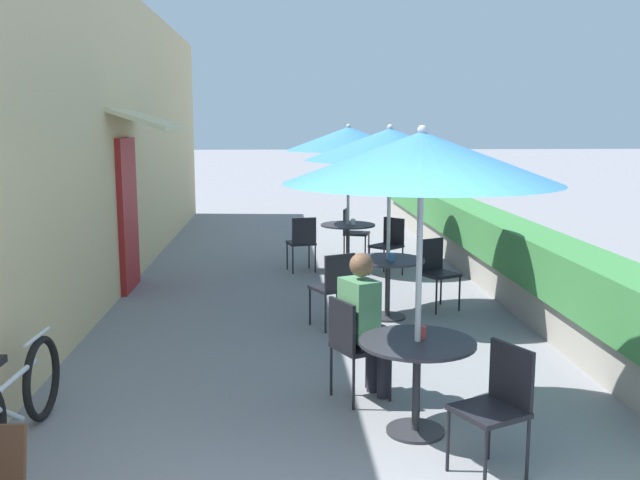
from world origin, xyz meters
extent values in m
cube|color=#D6B784|center=(-2.55, 7.66, 2.10)|extent=(0.24, 15.33, 4.20)
cube|color=maroon|center=(-2.39, 6.90, 1.05)|extent=(0.08, 0.96, 2.10)
cube|color=beige|center=(-2.08, 6.90, 2.35)|extent=(0.78, 1.80, 0.30)
cube|color=gray|center=(2.75, 7.56, 0.23)|extent=(0.44, 14.33, 0.45)
cube|color=#387A3D|center=(2.75, 7.56, 0.73)|extent=(0.60, 13.61, 0.56)
cylinder|color=#28282D|center=(0.70, 2.00, 0.01)|extent=(0.44, 0.44, 0.02)
cylinder|color=#28282D|center=(0.70, 2.00, 0.36)|extent=(0.06, 0.06, 0.69)
cylinder|color=#28282D|center=(0.70, 2.00, 0.70)|extent=(0.87, 0.87, 0.02)
cylinder|color=#B7B7BC|center=(0.70, 2.00, 1.10)|extent=(0.04, 0.04, 2.19)
cone|color=#387ABC|center=(0.70, 2.00, 2.06)|extent=(1.98, 1.98, 0.37)
sphere|color=#B7B7BC|center=(0.70, 2.00, 2.25)|extent=(0.07, 0.07, 0.07)
cube|color=black|center=(0.36, 2.69, 0.45)|extent=(0.53, 0.53, 0.04)
cube|color=black|center=(0.19, 2.61, 0.66)|extent=(0.19, 0.35, 0.42)
cylinder|color=black|center=(0.60, 2.61, 0.23)|extent=(0.02, 0.02, 0.45)
cylinder|color=black|center=(0.44, 2.93, 0.23)|extent=(0.02, 0.02, 0.45)
cylinder|color=black|center=(0.28, 2.45, 0.23)|extent=(0.02, 0.02, 0.45)
cylinder|color=black|center=(0.12, 2.78, 0.23)|extent=(0.02, 0.02, 0.45)
cylinder|color=#23232D|center=(0.56, 2.70, 0.24)|extent=(0.11, 0.11, 0.47)
cylinder|color=#23232D|center=(0.49, 2.84, 0.24)|extent=(0.11, 0.11, 0.47)
cube|color=#23232D|center=(0.44, 2.73, 0.53)|extent=(0.45, 0.43, 0.12)
cube|color=#4C8456|center=(0.34, 2.69, 0.78)|extent=(0.35, 0.40, 0.50)
sphere|color=brown|center=(0.36, 2.69, 1.15)|extent=(0.20, 0.20, 0.20)
cube|color=black|center=(1.04, 1.30, 0.45)|extent=(0.53, 0.53, 0.04)
cube|color=black|center=(1.20, 1.38, 0.66)|extent=(0.19, 0.35, 0.42)
cylinder|color=black|center=(0.79, 1.39, 0.23)|extent=(0.02, 0.02, 0.45)
cylinder|color=black|center=(0.95, 1.06, 0.23)|extent=(0.02, 0.02, 0.45)
cylinder|color=black|center=(1.12, 1.54, 0.23)|extent=(0.02, 0.02, 0.45)
cylinder|color=black|center=(1.28, 1.22, 0.23)|extent=(0.02, 0.02, 0.45)
cylinder|color=#B73D3D|center=(0.74, 2.07, 0.76)|extent=(0.07, 0.07, 0.09)
cylinder|color=#28282D|center=(0.97, 5.19, 0.01)|extent=(0.44, 0.44, 0.02)
cylinder|color=#28282D|center=(0.97, 5.19, 0.36)|extent=(0.06, 0.06, 0.69)
cylinder|color=#28282D|center=(0.97, 5.19, 0.70)|extent=(0.87, 0.87, 0.02)
cylinder|color=#B7B7BC|center=(0.97, 5.19, 1.10)|extent=(0.04, 0.04, 2.19)
cone|color=#387ABC|center=(0.97, 5.19, 2.06)|extent=(1.98, 1.98, 0.37)
sphere|color=#B7B7BC|center=(0.97, 5.19, 2.25)|extent=(0.07, 0.07, 0.07)
cube|color=black|center=(1.67, 5.52, 0.45)|extent=(0.53, 0.53, 0.04)
cube|color=black|center=(1.59, 5.69, 0.66)|extent=(0.35, 0.19, 0.42)
cylinder|color=black|center=(1.59, 5.28, 0.23)|extent=(0.02, 0.02, 0.45)
cylinder|color=black|center=(1.91, 5.44, 0.23)|extent=(0.02, 0.02, 0.45)
cylinder|color=black|center=(1.43, 5.61, 0.23)|extent=(0.02, 0.02, 0.45)
cylinder|color=black|center=(1.75, 5.76, 0.23)|extent=(0.02, 0.02, 0.45)
cube|color=black|center=(0.28, 4.85, 0.45)|extent=(0.53, 0.53, 0.04)
cube|color=black|center=(0.36, 4.68, 0.66)|extent=(0.35, 0.19, 0.42)
cylinder|color=black|center=(0.36, 5.09, 0.23)|extent=(0.02, 0.02, 0.45)
cylinder|color=black|center=(0.04, 4.93, 0.23)|extent=(0.02, 0.02, 0.45)
cylinder|color=black|center=(0.52, 4.77, 0.23)|extent=(0.02, 0.02, 0.45)
cylinder|color=black|center=(0.20, 4.61, 0.23)|extent=(0.02, 0.02, 0.45)
cylinder|color=teal|center=(0.99, 5.06, 0.76)|extent=(0.07, 0.07, 0.09)
cylinder|color=#28282D|center=(0.79, 8.13, 0.01)|extent=(0.44, 0.44, 0.02)
cylinder|color=#28282D|center=(0.79, 8.13, 0.36)|extent=(0.06, 0.06, 0.69)
cylinder|color=#28282D|center=(0.79, 8.13, 0.70)|extent=(0.87, 0.87, 0.02)
cylinder|color=#B7B7BC|center=(0.79, 8.13, 1.10)|extent=(0.04, 0.04, 2.19)
cone|color=#387ABC|center=(0.79, 8.13, 2.06)|extent=(1.98, 1.98, 0.37)
sphere|color=#B7B7BC|center=(0.79, 8.13, 2.25)|extent=(0.07, 0.07, 0.07)
cube|color=black|center=(0.04, 7.96, 0.45)|extent=(0.48, 0.48, 0.04)
cube|color=black|center=(0.08, 7.78, 0.66)|extent=(0.38, 0.12, 0.42)
cylinder|color=black|center=(0.17, 8.17, 0.23)|extent=(0.02, 0.02, 0.45)
cylinder|color=black|center=(-0.18, 8.09, 0.23)|extent=(0.02, 0.02, 0.45)
cylinder|color=black|center=(0.25, 7.82, 0.23)|extent=(0.02, 0.02, 0.45)
cylinder|color=black|center=(-0.10, 7.74, 0.23)|extent=(0.02, 0.02, 0.45)
cube|color=black|center=(1.32, 7.57, 0.45)|extent=(0.57, 0.57, 0.04)
cube|color=black|center=(1.45, 7.70, 0.66)|extent=(0.28, 0.30, 0.42)
cylinder|color=black|center=(1.06, 7.58, 0.23)|extent=(0.02, 0.02, 0.45)
cylinder|color=black|center=(1.31, 7.32, 0.23)|extent=(0.02, 0.02, 0.45)
cylinder|color=black|center=(1.32, 7.82, 0.23)|extent=(0.02, 0.02, 0.45)
cylinder|color=black|center=(1.57, 7.56, 0.23)|extent=(0.02, 0.02, 0.45)
cube|color=black|center=(1.01, 8.87, 0.45)|extent=(0.50, 0.50, 0.04)
cube|color=black|center=(0.83, 8.93, 0.66)|extent=(0.14, 0.37, 0.42)
cylinder|color=black|center=(1.13, 8.65, 0.23)|extent=(0.02, 0.02, 0.45)
cylinder|color=black|center=(1.24, 8.99, 0.23)|extent=(0.02, 0.02, 0.45)
cylinder|color=black|center=(0.79, 8.75, 0.23)|extent=(0.02, 0.02, 0.45)
cylinder|color=black|center=(0.89, 9.10, 0.23)|extent=(0.02, 0.02, 0.45)
cylinder|color=white|center=(0.87, 8.10, 0.76)|extent=(0.07, 0.07, 0.09)
torus|color=black|center=(-2.17, 2.43, 0.33)|extent=(0.09, 0.66, 0.66)
cylinder|color=silver|center=(-2.20, 1.92, 0.51)|extent=(0.08, 0.80, 0.04)
cylinder|color=silver|center=(-2.21, 1.74, 0.35)|extent=(0.07, 0.59, 0.39)
cylinder|color=silver|center=(-2.18, 2.39, 0.68)|extent=(0.05, 0.46, 0.03)
camera|label=1|loc=(-0.32, -3.00, 2.30)|focal=40.00mm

